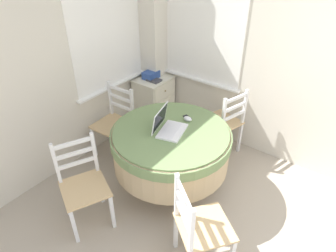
{
  "coord_description": "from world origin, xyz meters",
  "views": [
    {
      "loc": [
        -1.29,
        0.21,
        2.48
      ],
      "look_at": [
        0.85,
        1.82,
        0.69
      ],
      "focal_mm": 32.0,
      "sensor_mm": 36.0,
      "label": 1
    }
  ],
  "objects_px": {
    "dining_chair_left_flank": "(83,185)",
    "dining_chair_camera_near": "(199,228)",
    "corner_cabinet": "(154,101)",
    "round_dining_table": "(171,145)",
    "computer_mouse": "(188,119)",
    "cell_phone": "(187,117)",
    "book_on_cabinet": "(154,80)",
    "laptop": "(168,126)",
    "storage_box": "(151,75)",
    "dining_chair_near_back_window": "(115,123)",
    "dining_chair_near_right_window": "(224,123)"
  },
  "relations": [
    {
      "from": "laptop",
      "to": "corner_cabinet",
      "type": "xyz_separation_m",
      "value": [
        0.97,
        0.98,
        -0.46
      ]
    },
    {
      "from": "corner_cabinet",
      "to": "book_on_cabinet",
      "type": "xyz_separation_m",
      "value": [
        -0.07,
        -0.06,
        0.37
      ]
    },
    {
      "from": "dining_chair_near_back_window",
      "to": "dining_chair_near_right_window",
      "type": "height_order",
      "value": "same"
    },
    {
      "from": "computer_mouse",
      "to": "dining_chair_left_flank",
      "type": "bearing_deg",
      "value": 158.69
    },
    {
      "from": "dining_chair_camera_near",
      "to": "storage_box",
      "type": "xyz_separation_m",
      "value": [
        1.52,
        1.76,
        0.33
      ]
    },
    {
      "from": "cell_phone",
      "to": "dining_chair_near_right_window",
      "type": "height_order",
      "value": "dining_chair_near_right_window"
    },
    {
      "from": "dining_chair_near_back_window",
      "to": "dining_chair_camera_near",
      "type": "relative_size",
      "value": 1.0
    },
    {
      "from": "dining_chair_near_back_window",
      "to": "book_on_cabinet",
      "type": "height_order",
      "value": "dining_chair_near_back_window"
    },
    {
      "from": "computer_mouse",
      "to": "cell_phone",
      "type": "height_order",
      "value": "computer_mouse"
    },
    {
      "from": "cell_phone",
      "to": "computer_mouse",
      "type": "bearing_deg",
      "value": -143.04
    },
    {
      "from": "computer_mouse",
      "to": "corner_cabinet",
      "type": "relative_size",
      "value": 0.13
    },
    {
      "from": "cell_phone",
      "to": "book_on_cabinet",
      "type": "relative_size",
      "value": 0.61
    },
    {
      "from": "dining_chair_left_flank",
      "to": "corner_cabinet",
      "type": "xyz_separation_m",
      "value": [
        1.8,
        0.6,
        -0.08
      ]
    },
    {
      "from": "dining_chair_left_flank",
      "to": "book_on_cabinet",
      "type": "relative_size",
      "value": 4.89
    },
    {
      "from": "dining_chair_near_right_window",
      "to": "storage_box",
      "type": "height_order",
      "value": "dining_chair_near_right_window"
    },
    {
      "from": "dining_chair_left_flank",
      "to": "dining_chair_camera_near",
      "type": "bearing_deg",
      "value": -77.39
    },
    {
      "from": "round_dining_table",
      "to": "book_on_cabinet",
      "type": "bearing_deg",
      "value": 46.85
    },
    {
      "from": "dining_chair_near_back_window",
      "to": "dining_chair_left_flank",
      "type": "relative_size",
      "value": 1.0
    },
    {
      "from": "dining_chair_near_back_window",
      "to": "storage_box",
      "type": "distance_m",
      "value": 0.9
    },
    {
      "from": "round_dining_table",
      "to": "cell_phone",
      "type": "xyz_separation_m",
      "value": [
        0.3,
        0.01,
        0.19
      ]
    },
    {
      "from": "round_dining_table",
      "to": "storage_box",
      "type": "bearing_deg",
      "value": 47.97
    },
    {
      "from": "dining_chair_near_right_window",
      "to": "book_on_cabinet",
      "type": "distance_m",
      "value": 1.12
    },
    {
      "from": "dining_chair_near_back_window",
      "to": "storage_box",
      "type": "height_order",
      "value": "dining_chair_near_back_window"
    },
    {
      "from": "laptop",
      "to": "dining_chair_left_flank",
      "type": "distance_m",
      "value": 0.99
    },
    {
      "from": "round_dining_table",
      "to": "corner_cabinet",
      "type": "height_order",
      "value": "round_dining_table"
    },
    {
      "from": "dining_chair_near_right_window",
      "to": "dining_chair_left_flank",
      "type": "relative_size",
      "value": 1.0
    },
    {
      "from": "dining_chair_camera_near",
      "to": "corner_cabinet",
      "type": "distance_m",
      "value": 2.32
    },
    {
      "from": "cell_phone",
      "to": "storage_box",
      "type": "relative_size",
      "value": 0.53
    },
    {
      "from": "book_on_cabinet",
      "to": "laptop",
      "type": "bearing_deg",
      "value": -134.48
    },
    {
      "from": "storage_box",
      "to": "dining_chair_near_back_window",
      "type": "bearing_deg",
      "value": -173.65
    },
    {
      "from": "laptop",
      "to": "dining_chair_near_right_window",
      "type": "height_order",
      "value": "laptop"
    },
    {
      "from": "computer_mouse",
      "to": "dining_chair_near_right_window",
      "type": "height_order",
      "value": "dining_chair_near_right_window"
    },
    {
      "from": "laptop",
      "to": "storage_box",
      "type": "distance_m",
      "value": 1.38
    },
    {
      "from": "dining_chair_camera_near",
      "to": "cell_phone",
      "type": "bearing_deg",
      "value": 39.2
    },
    {
      "from": "dining_chair_left_flank",
      "to": "dining_chair_near_back_window",
      "type": "bearing_deg",
      "value": 29.51
    },
    {
      "from": "storage_box",
      "to": "dining_chair_camera_near",
      "type": "bearing_deg",
      "value": -130.92
    },
    {
      "from": "dining_chair_near_back_window",
      "to": "corner_cabinet",
      "type": "relative_size",
      "value": 1.25
    },
    {
      "from": "corner_cabinet",
      "to": "cell_phone",
      "type": "bearing_deg",
      "value": -122.83
    },
    {
      "from": "laptop",
      "to": "storage_box",
      "type": "height_order",
      "value": "laptop"
    },
    {
      "from": "round_dining_table",
      "to": "computer_mouse",
      "type": "relative_size",
      "value": 13.02
    },
    {
      "from": "corner_cabinet",
      "to": "round_dining_table",
      "type": "bearing_deg",
      "value": -133.36
    },
    {
      "from": "laptop",
      "to": "book_on_cabinet",
      "type": "relative_size",
      "value": 2.14
    },
    {
      "from": "round_dining_table",
      "to": "cell_phone",
      "type": "distance_m",
      "value": 0.36
    },
    {
      "from": "dining_chair_camera_near",
      "to": "book_on_cabinet",
      "type": "distance_m",
      "value": 2.25
    },
    {
      "from": "laptop",
      "to": "dining_chair_near_right_window",
      "type": "relative_size",
      "value": 0.44
    },
    {
      "from": "dining_chair_left_flank",
      "to": "book_on_cabinet",
      "type": "distance_m",
      "value": 1.84
    },
    {
      "from": "round_dining_table",
      "to": "dining_chair_near_back_window",
      "type": "distance_m",
      "value": 0.95
    },
    {
      "from": "laptop",
      "to": "dining_chair_near_back_window",
      "type": "relative_size",
      "value": 0.44
    },
    {
      "from": "computer_mouse",
      "to": "dining_chair_left_flank",
      "type": "height_order",
      "value": "dining_chair_left_flank"
    },
    {
      "from": "dining_chair_left_flank",
      "to": "corner_cabinet",
      "type": "distance_m",
      "value": 1.9
    }
  ]
}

